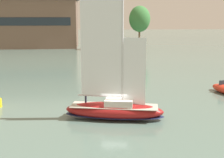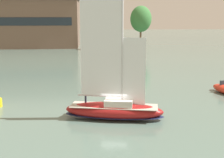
{
  "view_description": "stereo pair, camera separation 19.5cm",
  "coord_description": "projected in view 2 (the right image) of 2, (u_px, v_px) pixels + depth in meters",
  "views": [
    {
      "loc": [
        -2.31,
        -29.08,
        9.9
      ],
      "look_at": [
        0.0,
        3.0,
        3.36
      ],
      "focal_mm": 50.0,
      "sensor_mm": 36.0,
      "label": 1
    },
    {
      "loc": [
        -2.12,
        -29.1,
        9.9
      ],
      "look_at": [
        0.0,
        3.0,
        3.36
      ],
      "focal_mm": 50.0,
      "sensor_mm": 36.0,
      "label": 2
    }
  ],
  "objects": [
    {
      "name": "tree_shore_left",
      "position": [
        113.0,
        21.0,
        91.7
      ],
      "size": [
        5.71,
        5.71,
        11.75
      ],
      "color": "#4C3828",
      "rests_on": "ground"
    },
    {
      "name": "waterfront_building",
      "position": [
        27.0,
        22.0,
        99.47
      ],
      "size": [
        34.03,
        16.4,
        15.69
      ],
      "color": "brown",
      "rests_on": "ground"
    },
    {
      "name": "sailboat_moored_near_marina",
      "position": [
        115.0,
        58.0,
        68.58
      ],
      "size": [
        6.66,
        6.01,
        9.67
      ],
      "color": "#232328",
      "rests_on": "ground"
    },
    {
      "name": "ground_plane",
      "position": [
        114.0,
        119.0,
        30.56
      ],
      "size": [
        400.0,
        400.0,
        0.0
      ],
      "primitive_type": "plane",
      "color": "slate"
    },
    {
      "name": "sailboat_main",
      "position": [
        114.0,
        108.0,
        30.35
      ],
      "size": [
        10.03,
        4.52,
        13.32
      ],
      "color": "maroon",
      "rests_on": "ground"
    },
    {
      "name": "tree_shore_right",
      "position": [
        141.0,
        19.0,
        91.07
      ],
      "size": [
        6.21,
        6.21,
        12.78
      ],
      "color": "brown",
      "rests_on": "ground"
    }
  ]
}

